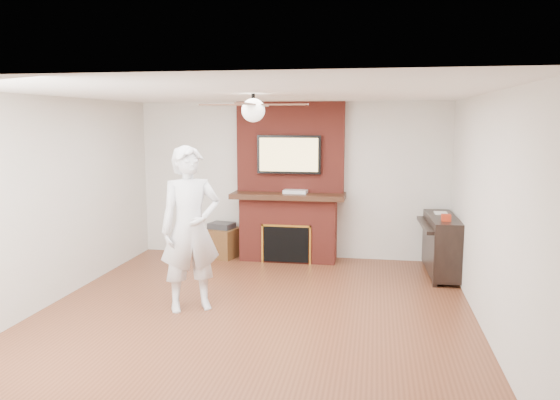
% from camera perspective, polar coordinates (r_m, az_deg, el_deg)
% --- Properties ---
extents(room_shell, '(5.36, 5.86, 2.86)m').
position_cam_1_polar(room_shell, '(6.14, -2.74, -0.68)').
color(room_shell, '#592D1A').
rests_on(room_shell, ground).
extents(fireplace, '(1.78, 0.64, 2.50)m').
position_cam_1_polar(fireplace, '(8.65, 0.98, 0.26)').
color(fireplace, maroon).
rests_on(fireplace, ground).
extents(tv, '(1.00, 0.08, 0.60)m').
position_cam_1_polar(tv, '(8.54, 0.94, 4.77)').
color(tv, black).
rests_on(tv, fireplace).
extents(ceiling_fan, '(1.21, 1.21, 0.31)m').
position_cam_1_polar(ceiling_fan, '(6.07, -2.81, 9.46)').
color(ceiling_fan, black).
rests_on(ceiling_fan, room_shell).
extents(person, '(0.85, 0.76, 1.93)m').
position_cam_1_polar(person, '(6.41, -9.34, -3.00)').
color(person, silver).
rests_on(person, ground).
extents(side_table, '(0.60, 0.60, 0.56)m').
position_cam_1_polar(side_table, '(8.96, -6.09, -4.29)').
color(side_table, '#4F3116').
rests_on(side_table, ground).
extents(piano, '(0.53, 1.32, 0.95)m').
position_cam_1_polar(piano, '(8.16, 16.48, -4.41)').
color(piano, black).
rests_on(piano, ground).
extents(cable_box, '(0.38, 0.23, 0.05)m').
position_cam_1_polar(cable_box, '(8.53, 1.62, 0.89)').
color(cable_box, silver).
rests_on(cable_box, fireplace).
extents(candle_orange, '(0.07, 0.07, 0.13)m').
position_cam_1_polar(candle_orange, '(8.64, -0.86, -6.03)').
color(candle_orange, '#F3491C').
rests_on(candle_orange, ground).
extents(candle_green, '(0.07, 0.07, 0.08)m').
position_cam_1_polar(candle_green, '(8.64, 0.28, -6.22)').
color(candle_green, green).
rests_on(candle_green, ground).
extents(candle_cream, '(0.08, 0.08, 0.11)m').
position_cam_1_polar(candle_cream, '(8.64, 1.43, -6.11)').
color(candle_cream, beige).
rests_on(candle_cream, ground).
extents(candle_blue, '(0.07, 0.07, 0.07)m').
position_cam_1_polar(candle_blue, '(8.61, 1.45, -6.30)').
color(candle_blue, '#3650A3').
rests_on(candle_blue, ground).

